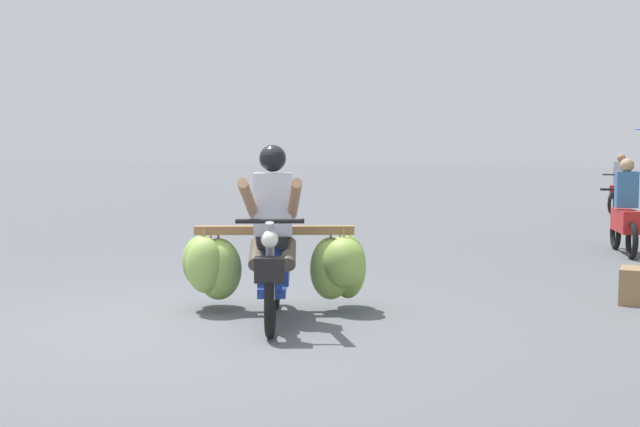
% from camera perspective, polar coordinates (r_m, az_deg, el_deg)
% --- Properties ---
extents(ground_plane, '(120.00, 120.00, 0.00)m').
position_cam_1_polar(ground_plane, '(7.23, -8.48, -7.82)').
color(ground_plane, '#56595E').
extents(motorbike_main_loaded, '(1.80, 1.95, 1.58)m').
position_cam_1_polar(motorbike_main_loaded, '(7.60, -3.36, -3.27)').
color(motorbike_main_loaded, black).
rests_on(motorbike_main_loaded, ground).
extents(motorbike_distant_ahead_left, '(0.65, 1.58, 1.40)m').
position_cam_1_polar(motorbike_distant_ahead_left, '(12.52, 20.64, -0.15)').
color(motorbike_distant_ahead_left, black).
rests_on(motorbike_distant_ahead_left, ground).
extents(motorbike_distant_ahead_right, '(0.56, 1.61, 1.40)m').
position_cam_1_polar(motorbike_distant_ahead_right, '(20.62, 20.33, 1.64)').
color(motorbike_distant_ahead_right, black).
rests_on(motorbike_distant_ahead_right, ground).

